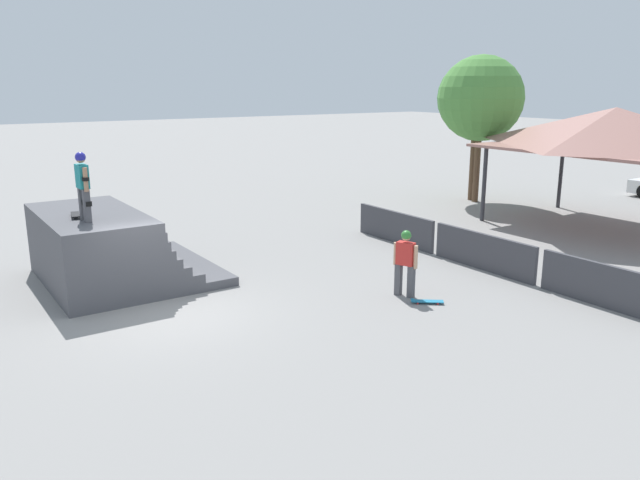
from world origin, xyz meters
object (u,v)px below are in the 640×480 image
object	(u,v)px
skateboard_on_deck	(75,215)
tree_beside_pavilion	(477,98)
skateboard_on_ground	(426,301)
skater_on_deck	(83,182)
tree_far_back	(481,99)
bystander_walking	(405,258)

from	to	relation	value
skateboard_on_deck	tree_beside_pavilion	bearing A→B (deg)	111.75
skateboard_on_deck	skateboard_on_ground	size ratio (longest dim) A/B	1.11
skater_on_deck	skateboard_on_ground	xyz separation A→B (m)	(5.14, 6.58, -2.85)
tree_beside_pavilion	tree_far_back	bearing A→B (deg)	-23.85
skateboard_on_deck	tree_far_back	distance (m)	18.45
skater_on_deck	tree_far_back	size ratio (longest dim) A/B	0.26
tree_far_back	skater_on_deck	bearing A→B (deg)	-78.45
tree_far_back	skateboard_on_ground	bearing A→B (deg)	-52.16
bystander_walking	skateboard_on_ground	world-z (taller)	bystander_walking
tree_beside_pavilion	tree_far_back	xyz separation A→B (m)	(0.41, -0.18, -0.00)
skateboard_on_ground	skateboard_on_deck	bearing A→B (deg)	-3.14
skateboard_on_ground	tree_far_back	bearing A→B (deg)	-104.62
skater_on_deck	skateboard_on_deck	xyz separation A→B (m)	(-0.61, -0.11, -0.91)
skateboard_on_ground	skater_on_deck	bearing A→B (deg)	-0.44
skateboard_on_deck	tree_beside_pavilion	world-z (taller)	tree_beside_pavilion
skateboard_on_ground	tree_beside_pavilion	world-z (taller)	tree_beside_pavilion
bystander_walking	tree_beside_pavilion	bearing A→B (deg)	-74.23
skater_on_deck	skateboard_on_ground	bearing A→B (deg)	49.90
skateboard_on_deck	skateboard_on_ground	bearing A→B (deg)	60.30
bystander_walking	tree_beside_pavilion	distance (m)	14.80
skateboard_on_deck	skateboard_on_ground	world-z (taller)	skateboard_on_deck
skater_on_deck	skateboard_on_deck	size ratio (longest dim) A/B	2.03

